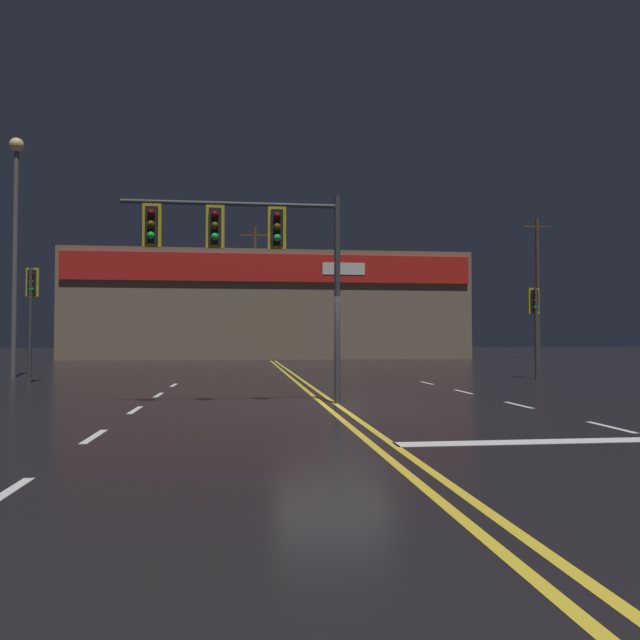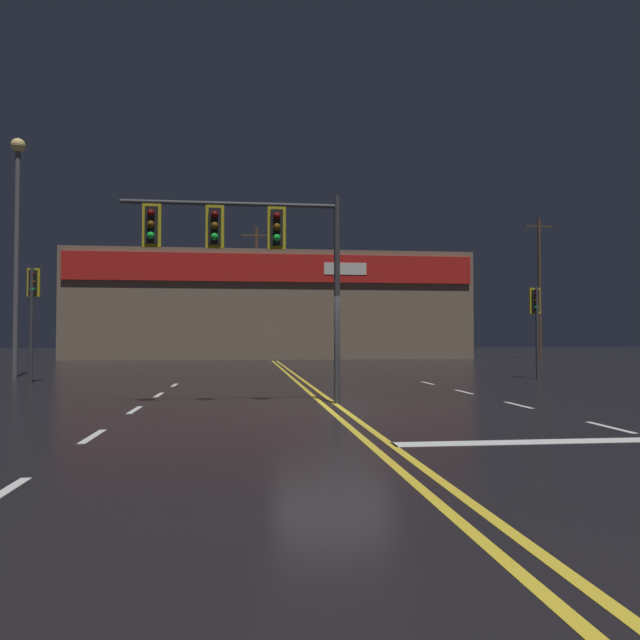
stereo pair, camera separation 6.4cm
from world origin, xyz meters
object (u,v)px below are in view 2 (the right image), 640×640
traffic_signal_median (242,239)px  streetlight_near_left (17,224)px  traffic_signal_corner_northwest (33,298)px  traffic_signal_corner_northeast (536,312)px

traffic_signal_median → streetlight_near_left: (-8.98, 11.43, 2.27)m
traffic_signal_median → streetlight_near_left: streetlight_near_left is taller
traffic_signal_median → traffic_signal_corner_northwest: traffic_signal_median is taller
traffic_signal_corner_northeast → streetlight_near_left: size_ratio=0.36×
traffic_signal_median → traffic_signal_corner_northwest: bearing=131.8°
traffic_signal_corner_northwest → streetlight_near_left: (-1.72, 3.30, 3.15)m
traffic_signal_corner_northwest → streetlight_near_left: 4.87m
traffic_signal_corner_northwest → traffic_signal_corner_northeast: traffic_signal_corner_northwest is taller
traffic_signal_median → traffic_signal_corner_northeast: bearing=36.7°
traffic_signal_corner_northwest → streetlight_near_left: size_ratio=0.42×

